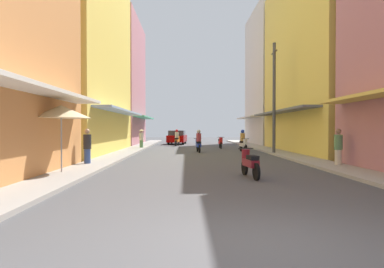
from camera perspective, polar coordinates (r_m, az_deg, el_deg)
The scene contains 18 objects.
ground_plane at distance 20.41m, azimuth 1.95°, elevation -3.70°, with size 86.81×86.81×0.00m, color #4C4C4F.
sidewalk_left at distance 20.77m, azimuth -12.22°, elevation -3.48°, with size 1.54×47.46×0.12m, color #9E9991.
sidewalk_right at distance 21.28m, azimuth 15.78°, elevation -3.39°, with size 1.54×47.46×0.12m, color #ADA89E.
building_left_mid at distance 24.19m, azimuth -20.26°, elevation 12.12°, with size 7.05×12.55×12.74m.
building_left_far at distance 35.44m, azimuth -13.87°, elevation 8.54°, with size 7.05×10.03×12.73m.
building_right_mid at distance 25.01m, azimuth 22.82°, elevation 11.73°, with size 7.05×13.07×12.74m.
building_right_far at distance 35.97m, azimuth 15.17°, elevation 9.27°, with size 7.05×9.24×13.79m.
motorbike_red at distance 27.66m, azimuth 4.91°, elevation -1.45°, with size 0.55×1.81×0.96m.
motorbike_white at distance 23.73m, azimuth 8.79°, elevation -1.36°, with size 0.55×1.81×1.58m.
motorbike_blue at distance 23.00m, azimuth 1.11°, elevation -1.42°, with size 0.55×1.81×1.58m.
motorbike_orange at distance 31.69m, azimuth -2.58°, elevation -0.78°, with size 0.60×1.80×1.58m.
motorbike_maroon at distance 11.36m, azimuth 9.89°, elevation -4.87°, with size 0.55×1.81×0.96m.
parked_car at distance 35.18m, azimuth -2.58°, elevation -0.55°, with size 2.11×4.24×1.45m.
pedestrian_crossing at distance 15.28m, azimuth -17.57°, elevation -2.22°, with size 0.34×0.34×1.64m.
pedestrian_far at distance 15.30m, azimuth 23.86°, elevation -2.24°, with size 0.34×0.34×1.65m.
pedestrian_foreground at distance 27.14m, azimuth -8.70°, elevation -0.62°, with size 0.44×0.44×1.63m.
vendor_umbrella at distance 12.54m, azimuth -21.57°, elevation 3.58°, with size 2.03×2.03×2.47m.
utility_pole at distance 21.90m, azimuth 13.93°, elevation 6.11°, with size 0.20×1.20×7.12m.
Camera 1 is at (-1.05, -4.59, 1.65)m, focal length 31.01 mm.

